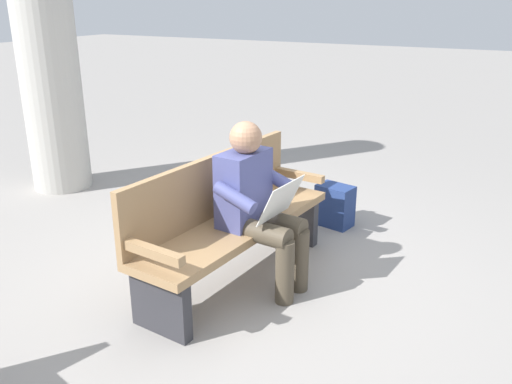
# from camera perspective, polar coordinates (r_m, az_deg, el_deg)

# --- Properties ---
(ground_plane) EXTENTS (40.00, 40.00, 0.00)m
(ground_plane) POSITION_cam_1_polar(r_m,az_deg,el_deg) (4.01, -1.95, -9.11)
(ground_plane) COLOR gray
(bench_near) EXTENTS (1.84, 0.65, 0.90)m
(bench_near) POSITION_cam_1_polar(r_m,az_deg,el_deg) (3.85, -2.89, -2.84)
(bench_near) COLOR #9E7A51
(bench_near) RESTS_ON ground
(person_seated) EXTENTS (0.60, 0.60, 1.18)m
(person_seated) POSITION_cam_1_polar(r_m,az_deg,el_deg) (3.67, 0.14, -1.11)
(person_seated) COLOR #474C84
(person_seated) RESTS_ON ground
(backpack) EXTENTS (0.29, 0.35, 0.38)m
(backpack) POSITION_cam_1_polar(r_m,az_deg,el_deg) (4.88, 8.36, -1.44)
(backpack) COLOR navy
(backpack) RESTS_ON ground
(support_pillar) EXTENTS (0.60, 0.60, 3.41)m
(support_pillar) POSITION_cam_1_polar(r_m,az_deg,el_deg) (5.95, -21.60, 16.33)
(support_pillar) COLOR #B2AFA8
(support_pillar) RESTS_ON ground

